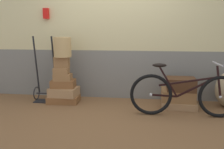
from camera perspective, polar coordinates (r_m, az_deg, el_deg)
name	(u,v)px	position (r m, az deg, el deg)	size (l,w,h in m)	color
ground	(110,112)	(4.06, -0.44, -9.05)	(8.83, 5.20, 0.06)	brown
station_building	(116,19)	(4.66, 1.10, 13.26)	(6.83, 0.74, 3.08)	slate
suitcase_0	(64,99)	(4.56, -11.58, -5.78)	(0.56, 0.40, 0.13)	brown
suitcase_1	(64,92)	(4.50, -11.57, -4.10)	(0.50, 0.38, 0.16)	#9E754C
suitcase_2	(63,83)	(4.49, -11.70, -2.15)	(0.43, 0.32, 0.14)	brown
suitcase_3	(63,77)	(4.42, -11.84, -0.64)	(0.32, 0.23, 0.12)	olive
suitcase_4	(61,71)	(4.40, -12.15, 0.87)	(0.27, 0.22, 0.12)	olive
suitcase_5	(62,62)	(4.43, -12.06, 3.00)	(0.26, 0.19, 0.19)	olive
suitcase_6	(178,103)	(4.38, 15.81, -6.77)	(0.59, 0.51, 0.11)	#9E754C
suitcase_7	(178,95)	(4.34, 15.65, -4.79)	(0.56, 0.45, 0.20)	olive
suitcase_8	(181,84)	(4.25, 16.37, -2.25)	(0.48, 0.38, 0.22)	#4C2D19
wicker_basket	(62,47)	(4.36, -11.92, 6.52)	(0.32, 0.32, 0.35)	tan
luggage_trolley	(46,85)	(4.69, -15.76, -2.56)	(0.43, 0.35, 1.23)	black
bicycle	(185,94)	(3.86, 17.21, -4.62)	(1.72, 0.46, 0.86)	black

